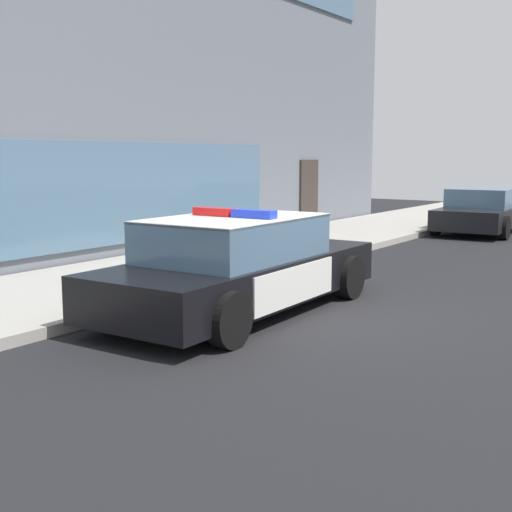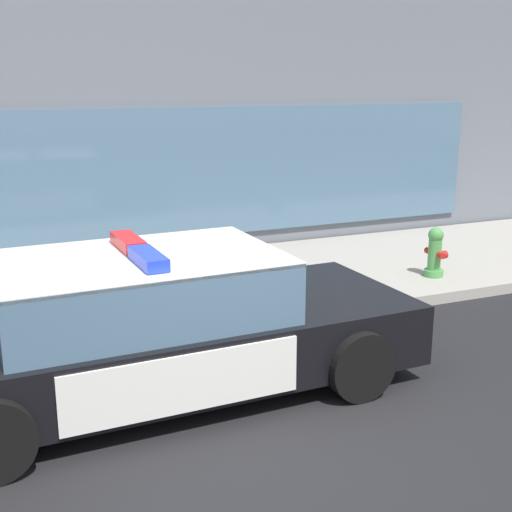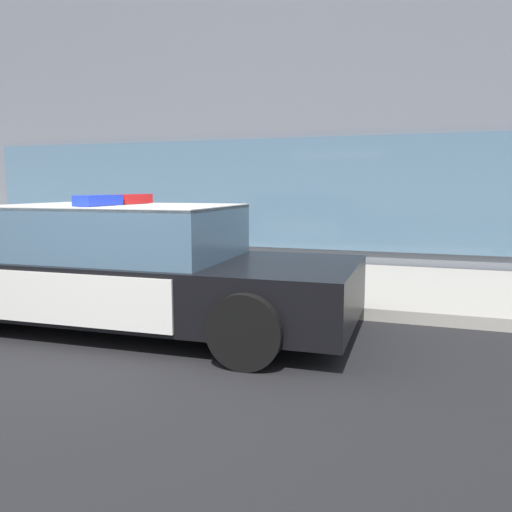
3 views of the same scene
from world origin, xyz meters
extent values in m
plane|color=black|center=(0.00, 0.00, 0.00)|extent=(48.00, 48.00, 0.00)
cube|color=#A39E93|center=(0.00, 3.84, 0.07)|extent=(48.00, 3.54, 0.15)
cube|color=slate|center=(2.60, 10.06, 4.91)|extent=(22.46, 8.81, 9.82)
cube|color=slate|center=(-0.10, 5.63, 1.45)|extent=(13.48, 0.08, 2.10)
cube|color=#382D28|center=(9.34, 5.63, 1.05)|extent=(1.00, 0.08, 2.10)
cube|color=black|center=(-0.54, 0.97, 0.50)|extent=(5.00, 2.01, 0.60)
cube|color=silver|center=(1.05, 1.01, 0.67)|extent=(1.73, 1.87, 0.05)
cube|color=silver|center=(-2.27, 0.92, 0.67)|extent=(1.44, 1.87, 0.05)
cube|color=silver|center=(-0.66, 1.91, 0.50)|extent=(2.08, 0.09, 0.51)
cube|color=silver|center=(-0.61, 0.02, 0.50)|extent=(2.08, 0.09, 0.51)
cube|color=yellow|center=(-0.66, 1.92, 0.50)|extent=(0.22, 0.02, 0.26)
cube|color=slate|center=(-0.73, 0.96, 1.07)|extent=(2.62, 1.75, 0.60)
cube|color=silver|center=(-0.73, 0.96, 1.36)|extent=(2.62, 1.75, 0.04)
cube|color=red|center=(-0.74, 1.30, 1.44)|extent=(0.22, 0.64, 0.11)
cube|color=blue|center=(-0.72, 0.63, 1.44)|extent=(0.22, 0.64, 0.11)
cylinder|color=black|center=(1.07, 1.95, 0.34)|extent=(0.69, 0.24, 0.68)
cylinder|color=black|center=(1.12, 0.08, 0.34)|extent=(0.69, 0.24, 0.68)
cylinder|color=black|center=(-2.19, 1.85, 0.34)|extent=(0.69, 0.24, 0.68)
cylinder|color=black|center=(-2.14, -0.01, 0.34)|extent=(0.69, 0.24, 0.68)
cylinder|color=#4C994C|center=(4.04, 2.80, 0.20)|extent=(0.28, 0.28, 0.10)
cylinder|color=#4C994C|center=(4.04, 2.80, 0.47)|extent=(0.19, 0.19, 0.45)
sphere|color=#4C994C|center=(4.04, 2.80, 0.77)|extent=(0.22, 0.22, 0.22)
cylinder|color=#B21E19|center=(4.04, 2.80, 0.84)|extent=(0.06, 0.06, 0.05)
cylinder|color=#B21E19|center=(4.04, 2.65, 0.50)|extent=(0.09, 0.10, 0.09)
cylinder|color=#B21E19|center=(4.04, 2.94, 0.50)|extent=(0.09, 0.10, 0.09)
cylinder|color=#B21E19|center=(4.19, 2.80, 0.46)|extent=(0.10, 0.12, 0.12)
cube|color=black|center=(11.51, 1.03, 0.48)|extent=(4.59, 2.07, 0.56)
cube|color=slate|center=(11.51, 1.03, 1.01)|extent=(2.42, 1.77, 0.56)
cylinder|color=black|center=(12.95, 2.03, 0.32)|extent=(0.65, 0.23, 0.64)
cylinder|color=black|center=(9.98, 1.88, 0.32)|extent=(0.65, 0.23, 0.64)
cylinder|color=black|center=(10.08, 0.04, 0.32)|extent=(0.65, 0.23, 0.64)
camera|label=1|loc=(-8.14, -4.55, 2.23)|focal=46.75mm
camera|label=2|loc=(-2.13, -5.03, 2.96)|focal=48.28mm
camera|label=3|loc=(2.61, -4.00, 1.58)|focal=36.15mm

